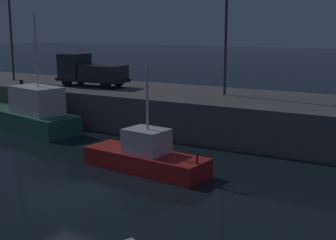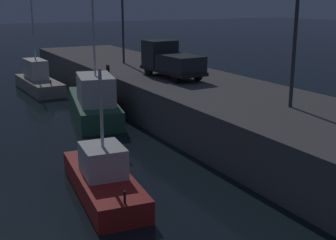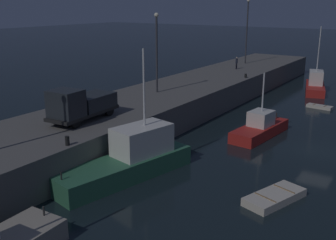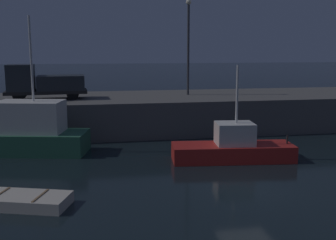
% 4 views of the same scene
% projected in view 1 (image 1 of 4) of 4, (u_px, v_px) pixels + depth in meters
% --- Properties ---
extents(ground_plane, '(320.00, 320.00, 0.00)m').
position_uv_depth(ground_plane, '(63.00, 196.00, 21.25)').
color(ground_plane, black).
extents(pier_quay, '(74.08, 8.97, 2.72)m').
position_uv_depth(pier_quay, '(212.00, 113.00, 34.37)').
color(pier_quay, '#5B5956').
rests_on(pier_quay, ground).
extents(fishing_trawler_red, '(10.52, 4.88, 8.54)m').
position_uv_depth(fishing_trawler_red, '(29.00, 113.00, 34.97)').
color(fishing_trawler_red, '#2D6647').
rests_on(fishing_trawler_red, ground).
extents(fishing_boat_white, '(7.33, 2.92, 5.63)m').
position_uv_depth(fishing_boat_white, '(146.00, 156.00, 25.02)').
color(fishing_boat_white, red).
rests_on(fishing_boat_white, ground).
extents(lamp_post_west, '(0.44, 0.44, 8.68)m').
position_uv_depth(lamp_post_west, '(11.00, 25.00, 42.42)').
color(lamp_post_west, '#38383D').
rests_on(lamp_post_west, pier_quay).
extents(lamp_post_east, '(0.44, 0.44, 7.76)m').
position_uv_depth(lamp_post_east, '(226.00, 31.00, 33.14)').
color(lamp_post_east, '#38383D').
rests_on(lamp_post_east, pier_quay).
extents(utility_truck, '(6.15, 2.59, 2.66)m').
position_uv_depth(utility_truck, '(90.00, 71.00, 38.60)').
color(utility_truck, black).
rests_on(utility_truck, pier_quay).
extents(bollard_west, '(0.28, 0.28, 0.60)m').
position_uv_depth(bollard_west, '(21.00, 84.00, 38.25)').
color(bollard_west, black).
rests_on(bollard_west, pier_quay).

